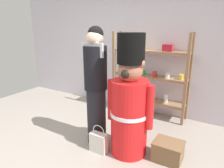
% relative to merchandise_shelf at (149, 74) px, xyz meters
% --- Properties ---
extents(ground_plane, '(6.40, 6.40, 0.00)m').
position_rel_merchandise_shelf_xyz_m(ground_plane, '(-0.39, -1.98, -0.86)').
color(ground_plane, '#9E9389').
extents(back_wall, '(6.40, 0.12, 2.60)m').
position_rel_merchandise_shelf_xyz_m(back_wall, '(-0.39, 0.22, 0.44)').
color(back_wall, silver).
rests_on(back_wall, ground_plane).
extents(merchandise_shelf, '(1.53, 0.35, 1.69)m').
position_rel_merchandise_shelf_xyz_m(merchandise_shelf, '(0.00, 0.00, 0.00)').
color(merchandise_shelf, '#93704C').
rests_on(merchandise_shelf, ground_plane).
extents(teddy_bear_guard, '(0.69, 0.54, 1.71)m').
position_rel_merchandise_shelf_xyz_m(teddy_bear_guard, '(0.25, -1.41, -0.12)').
color(teddy_bear_guard, red).
rests_on(teddy_bear_guard, ground_plane).
extents(person_shopper, '(0.36, 0.34, 1.80)m').
position_rel_merchandise_shelf_xyz_m(person_shopper, '(-0.31, -1.41, 0.09)').
color(person_shopper, black).
rests_on(person_shopper, ground_plane).
extents(shopping_bag, '(0.26, 0.12, 0.43)m').
position_rel_merchandise_shelf_xyz_m(shopping_bag, '(-0.13, -1.63, -0.71)').
color(shopping_bag, silver).
rests_on(shopping_bag, ground_plane).
extents(display_crate, '(0.40, 0.32, 0.28)m').
position_rel_merchandise_shelf_xyz_m(display_crate, '(0.80, -1.31, -0.72)').
color(display_crate, brown).
rests_on(display_crate, ground_plane).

